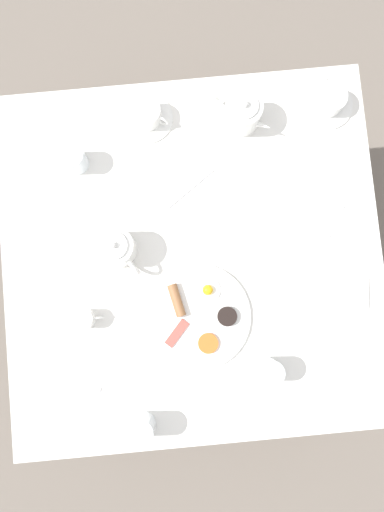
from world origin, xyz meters
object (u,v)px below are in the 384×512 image
object	(u,v)px
breakfast_plate	(199,315)
wine_glass_spare	(74,159)
teacup_with_saucer_right	(147,115)
knife_by_plate	(63,385)
teapot_near	(117,248)
napkin_folded	(347,294)
water_glass_tall	(142,429)
spoon_for_tea	(190,187)
creamer_jug	(85,319)
fork_by_plate	(333,226)
teapot_far	(242,113)
teacup_with_saucer_left	(329,101)
water_glass_short	(269,371)

from	to	relation	value
breakfast_plate	wine_glass_spare	size ratio (longest dim) A/B	3.40
teacup_with_saucer_right	knife_by_plate	distance (m)	0.79
teapot_near	napkin_folded	size ratio (longest dim) A/B	1.27
teacup_with_saucer_right	napkin_folded	size ratio (longest dim) A/B	1.17
napkin_folded	wine_glass_spare	bearing A→B (deg)	148.58
water_glass_tall	knife_by_plate	xyz separation A→B (m)	(-0.21, 0.12, -0.05)
breakfast_plate	wine_glass_spare	world-z (taller)	wine_glass_spare
wine_glass_spare	breakfast_plate	bearing A→B (deg)	-56.44
breakfast_plate	spoon_for_tea	distance (m)	0.36
creamer_jug	spoon_for_tea	xyz separation A→B (m)	(0.32, 0.34, -0.03)
teacup_with_saucer_right	napkin_folded	bearing A→B (deg)	-47.29
creamer_jug	spoon_for_tea	world-z (taller)	creamer_jug
knife_by_plate	wine_glass_spare	bearing A→B (deg)	82.32
teacup_with_saucer_right	fork_by_plate	size ratio (longest dim) A/B	0.95
water_glass_tall	teapot_near	bearing A→B (deg)	93.29
teapot_far	fork_by_plate	xyz separation A→B (m)	(0.23, -0.33, -0.05)
wine_glass_spare	napkin_folded	bearing A→B (deg)	-31.42
fork_by_plate	teacup_with_saucer_left	bearing A→B (deg)	86.11
water_glass_tall	fork_by_plate	size ratio (longest dim) A/B	0.67
breakfast_plate	teapot_near	size ratio (longest dim) A/B	1.80
teapot_near	creamer_jug	bearing A→B (deg)	113.49
water_glass_tall	teacup_with_saucer_right	bearing A→B (deg)	84.50
teacup_with_saucer_right	knife_by_plate	bearing A→B (deg)	-111.90
teapot_near	wine_glass_spare	distance (m)	0.28
teacup_with_saucer_right	wine_glass_spare	size ratio (longest dim) A/B	1.73
breakfast_plate	water_glass_tall	distance (m)	0.34
water_glass_tall	teapot_far	bearing A→B (deg)	67.14
teacup_with_saucer_right	creamer_jug	distance (m)	0.60
teapot_far	spoon_for_tea	world-z (taller)	teapot_far
wine_glass_spare	knife_by_plate	distance (m)	0.63
water_glass_short	knife_by_plate	bearing A→B (deg)	179.20
teacup_with_saucer_left	fork_by_plate	xyz separation A→B (m)	(-0.02, -0.35, -0.03)
fork_by_plate	spoon_for_tea	bearing A→B (deg)	159.48
breakfast_plate	spoon_for_tea	size ratio (longest dim) A/B	2.03
fork_by_plate	spoon_for_tea	xyz separation A→B (m)	(-0.39, 0.15, 0.00)
water_glass_short	knife_by_plate	size ratio (longest dim) A/B	0.46
creamer_jug	spoon_for_tea	bearing A→B (deg)	47.13
breakfast_plate	teacup_with_saucer_left	bearing A→B (deg)	53.38
teacup_with_saucer_left	breakfast_plate	bearing A→B (deg)	-126.62
teacup_with_saucer_right	wine_glass_spare	distance (m)	0.24
breakfast_plate	water_glass_short	bearing A→B (deg)	-43.66
water_glass_tall	knife_by_plate	world-z (taller)	water_glass_tall
breakfast_plate	fork_by_plate	distance (m)	0.46
water_glass_short	spoon_for_tea	size ratio (longest dim) A/B	0.65
breakfast_plate	fork_by_plate	size ratio (longest dim) A/B	1.86
water_glass_short	wine_glass_spare	size ratio (longest dim) A/B	1.09
teacup_with_saucer_right	water_glass_short	bearing A→B (deg)	-70.07
teacup_with_saucer_left	wine_glass_spare	distance (m)	0.74
creamer_jug	napkin_folded	bearing A→B (deg)	0.18
teapot_near	water_glass_tall	distance (m)	0.48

